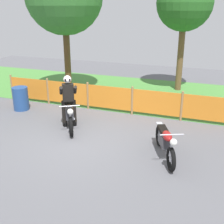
% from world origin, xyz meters
% --- Properties ---
extents(ground, '(24.00, 24.00, 0.02)m').
position_xyz_m(ground, '(0.00, 0.00, -0.01)').
color(ground, '#5B5B60').
extents(grass_verge, '(24.00, 5.51, 0.01)m').
position_xyz_m(grass_verge, '(0.00, 5.32, 0.01)').
color(grass_verge, '#4C8C3D').
rests_on(grass_verge, ground).
extents(barrier_fence, '(8.90, 0.08, 1.05)m').
position_xyz_m(barrier_fence, '(0.00, 2.56, 0.54)').
color(barrier_fence, '#997547').
rests_on(barrier_fence, ground).
extents(tree_near_left, '(2.43, 2.43, 5.10)m').
position_xyz_m(tree_near_left, '(1.97, 6.50, 3.84)').
color(tree_near_left, brown).
rests_on(tree_near_left, ground).
extents(motorcycle_lead, '(1.15, 1.78, 0.96)m').
position_xyz_m(motorcycle_lead, '(-0.65, 0.67, 0.46)').
color(motorcycle_lead, black).
rests_on(motorcycle_lead, ground).
extents(motorcycle_trailing, '(0.93, 1.82, 0.92)m').
position_xyz_m(motorcycle_trailing, '(2.61, -0.22, 0.45)').
color(motorcycle_trailing, black).
rests_on(motorcycle_trailing, ground).
extents(rider_lead, '(0.71, 0.72, 1.69)m').
position_xyz_m(rider_lead, '(-0.76, 0.83, 0.92)').
color(rider_lead, black).
rests_on(rider_lead, ground).
extents(oil_drum, '(0.58, 0.58, 0.88)m').
position_xyz_m(oil_drum, '(-3.24, 1.59, 0.44)').
color(oil_drum, navy).
rests_on(oil_drum, ground).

